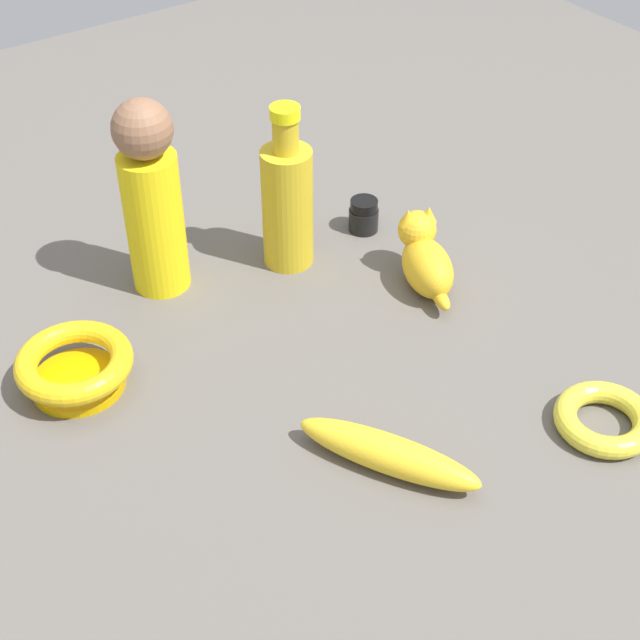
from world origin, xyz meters
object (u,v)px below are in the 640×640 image
(banana, at_px, (388,454))
(bottle_tall, at_px, (287,201))
(bowl, at_px, (75,366))
(cat_figurine, at_px, (425,258))
(nail_polish_jar, at_px, (364,215))
(person_figure_adult, at_px, (152,198))
(bangle, at_px, (604,419))

(banana, distance_m, bottle_tall, 0.36)
(bowl, relative_size, banana, 0.66)
(cat_figurine, bearing_deg, nail_polish_jar, 175.24)
(bowl, relative_size, person_figure_adult, 0.51)
(nail_polish_jar, bearing_deg, bottle_tall, -90.10)
(banana, height_order, cat_figurine, cat_figurine)
(person_figure_adult, distance_m, cat_figurine, 0.33)
(bangle, bearing_deg, cat_figurine, 178.79)
(bowl, bearing_deg, person_figure_adult, 124.53)
(bowl, relative_size, cat_figurine, 0.99)
(bangle, relative_size, cat_figurine, 0.81)
(banana, xyz_separation_m, nail_polish_jar, (-0.34, 0.23, 0.00))
(person_figure_adult, height_order, bangle, person_figure_adult)
(banana, relative_size, nail_polish_jar, 4.26)
(person_figure_adult, xyz_separation_m, nail_polish_jar, (0.05, 0.27, -0.10))
(person_figure_adult, relative_size, cat_figurine, 1.93)
(bottle_tall, xyz_separation_m, nail_polish_jar, (0.00, 0.12, -0.06))
(bowl, distance_m, bottle_tall, 0.32)
(nail_polish_jar, distance_m, cat_figurine, 0.14)
(bowl, height_order, nail_polish_jar, bowl)
(bottle_tall, distance_m, cat_figurine, 0.18)
(cat_figurine, bearing_deg, person_figure_adult, -125.53)
(banana, bearing_deg, bowl, -173.87)
(banana, relative_size, person_figure_adult, 0.78)
(bottle_tall, relative_size, bangle, 2.05)
(banana, bearing_deg, bangle, 39.26)
(banana, distance_m, bangle, 0.23)
(bottle_tall, bearing_deg, bowl, -79.11)
(bottle_tall, distance_m, nail_polish_jar, 0.13)
(banana, height_order, bangle, banana)
(nail_polish_jar, bearing_deg, bowl, -82.08)
(cat_figurine, bearing_deg, bowl, -100.19)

